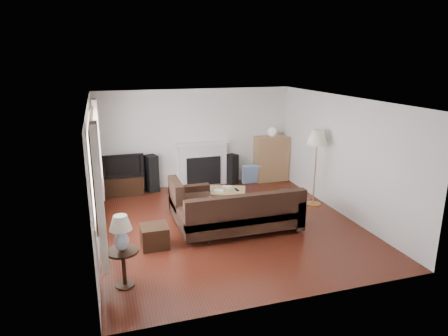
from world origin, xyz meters
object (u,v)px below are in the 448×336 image
object	(u,v)px
tv_stand	(124,185)
floor_lamp	(315,168)
bookshelf	(271,159)
sectional_sofa	(241,212)
coffee_table	(218,199)
side_table	(124,268)

from	to	relation	value
tv_stand	floor_lamp	world-z (taller)	floor_lamp
bookshelf	sectional_sofa	xyz separation A→B (m)	(-1.92, -2.92, -0.20)
sectional_sofa	coffee_table	xyz separation A→B (m)	(-0.07, 1.26, -0.18)
sectional_sofa	floor_lamp	world-z (taller)	floor_lamp
bookshelf	floor_lamp	distance (m)	2.06
tv_stand	side_table	xyz separation A→B (m)	(-0.27, -4.18, 0.06)
bookshelf	coffee_table	size ratio (longest dim) A/B	1.03
tv_stand	bookshelf	bearing A→B (deg)	0.15
sectional_sofa	side_table	xyz separation A→B (m)	(-2.26, -1.27, -0.12)
sectional_sofa	floor_lamp	distance (m)	2.31
tv_stand	floor_lamp	size ratio (longest dim) A/B	0.53
tv_stand	floor_lamp	distance (m)	4.59
bookshelf	floor_lamp	world-z (taller)	floor_lamp
sectional_sofa	side_table	size ratio (longest dim) A/B	4.37
floor_lamp	side_table	bearing A→B (deg)	-153.56
tv_stand	coffee_table	bearing A→B (deg)	-40.56
coffee_table	floor_lamp	xyz separation A→B (m)	(2.15, -0.38, 0.63)
bookshelf	floor_lamp	xyz separation A→B (m)	(0.16, -2.03, 0.26)
coffee_table	bookshelf	bearing A→B (deg)	61.02
tv_stand	coffee_table	size ratio (longest dim) A/B	0.78
sectional_sofa	floor_lamp	xyz separation A→B (m)	(2.08, 0.89, 0.46)
tv_stand	coffee_table	xyz separation A→B (m)	(1.92, -1.65, 0.00)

